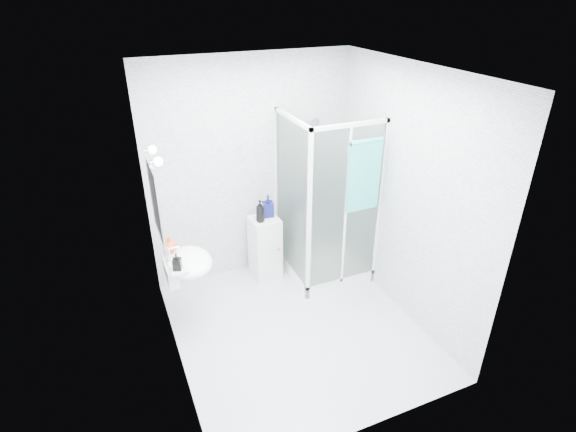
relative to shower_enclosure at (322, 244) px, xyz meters
name	(u,v)px	position (x,y,z in m)	size (l,w,h in m)	color
room	(298,219)	(-0.67, -0.77, 0.85)	(2.40, 2.60, 2.60)	silver
shower_enclosure	(322,244)	(0.00, 0.00, 0.00)	(0.90, 0.95, 2.00)	white
wall_basin	(186,263)	(-1.66, -0.32, 0.35)	(0.46, 0.56, 0.35)	white
mirror	(155,201)	(-1.85, -0.32, 1.05)	(0.02, 0.60, 0.70)	white
vanity_lights	(154,156)	(-1.80, -0.32, 1.47)	(0.10, 0.40, 0.08)	silver
wall_hooks	(230,148)	(-0.92, 0.49, 1.17)	(0.23, 0.06, 0.03)	silver
storage_cabinet	(265,247)	(-0.62, 0.28, -0.06)	(0.34, 0.36, 0.78)	silver
hand_towel	(364,174)	(0.25, -0.40, 1.01)	(0.37, 0.05, 0.79)	teal
shampoo_bottle_a	(260,211)	(-0.68, 0.24, 0.47)	(0.10, 0.10, 0.27)	black
shampoo_bottle_b	(268,206)	(-0.55, 0.33, 0.47)	(0.12, 0.12, 0.26)	#0D1150
soap_dispenser_orange	(169,245)	(-1.77, -0.16, 0.50)	(0.14, 0.14, 0.18)	#D14518
soap_dispenser_black	(177,262)	(-1.76, -0.49, 0.50)	(0.08, 0.08, 0.17)	black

